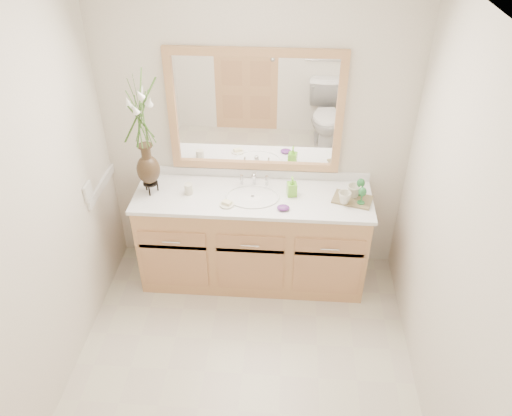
# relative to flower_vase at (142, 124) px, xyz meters

# --- Properties ---
(floor) EXTENTS (2.60, 2.60, 0.00)m
(floor) POSITION_rel_flower_vase_xyz_m (0.79, -1.01, -1.41)
(floor) COLOR beige
(floor) RESTS_ON ground
(ceiling) EXTENTS (2.40, 2.60, 0.02)m
(ceiling) POSITION_rel_flower_vase_xyz_m (0.79, -1.01, 0.99)
(ceiling) COLOR white
(ceiling) RESTS_ON wall_back
(wall_back) EXTENTS (2.40, 0.02, 2.40)m
(wall_back) POSITION_rel_flower_vase_xyz_m (0.79, 0.29, -0.21)
(wall_back) COLOR beige
(wall_back) RESTS_ON floor
(wall_left) EXTENTS (0.02, 2.60, 2.40)m
(wall_left) POSITION_rel_flower_vase_xyz_m (-0.41, -1.01, -0.21)
(wall_left) COLOR beige
(wall_left) RESTS_ON floor
(wall_right) EXTENTS (0.02, 2.60, 2.40)m
(wall_right) POSITION_rel_flower_vase_xyz_m (1.99, -1.01, -0.21)
(wall_right) COLOR beige
(wall_right) RESTS_ON floor
(vanity) EXTENTS (1.80, 0.55, 0.80)m
(vanity) POSITION_rel_flower_vase_xyz_m (0.79, 0.00, -1.01)
(vanity) COLOR tan
(vanity) RESTS_ON floor
(counter) EXTENTS (1.84, 0.57, 0.03)m
(counter) POSITION_rel_flower_vase_xyz_m (0.79, 0.00, -0.59)
(counter) COLOR white
(counter) RESTS_ON vanity
(sink) EXTENTS (0.38, 0.34, 0.23)m
(sink) POSITION_rel_flower_vase_xyz_m (0.79, -0.01, -0.63)
(sink) COLOR white
(sink) RESTS_ON counter
(mirror) EXTENTS (1.32, 0.04, 0.97)m
(mirror) POSITION_rel_flower_vase_xyz_m (0.79, 0.27, -0.00)
(mirror) COLOR white
(mirror) RESTS_ON wall_back
(switch_plate) EXTENTS (0.02, 0.12, 0.12)m
(switch_plate) POSITION_rel_flower_vase_xyz_m (-0.39, -0.25, -0.43)
(switch_plate) COLOR white
(switch_plate) RESTS_ON wall_left
(flower_vase) EXTENTS (0.21, 0.21, 0.85)m
(flower_vase) POSITION_rel_flower_vase_xyz_m (0.00, 0.00, 0.00)
(flower_vase) COLOR black
(flower_vase) RESTS_ON counter
(tumbler) EXTENTS (0.07, 0.07, 0.08)m
(tumbler) POSITION_rel_flower_vase_xyz_m (0.30, -0.00, -0.54)
(tumbler) COLOR beige
(tumbler) RESTS_ON counter
(soap_dish) EXTENTS (0.11, 0.11, 0.04)m
(soap_dish) POSITION_rel_flower_vase_xyz_m (0.61, -0.14, -0.57)
(soap_dish) COLOR beige
(soap_dish) RESTS_ON counter
(soap_bottle) EXTENTS (0.08, 0.08, 0.14)m
(soap_bottle) POSITION_rel_flower_vase_xyz_m (1.09, 0.03, -0.51)
(soap_bottle) COLOR #6DC52E
(soap_bottle) RESTS_ON counter
(purple_dish) EXTENTS (0.11, 0.09, 0.03)m
(purple_dish) POSITION_rel_flower_vase_xyz_m (1.03, -0.17, -0.56)
(purple_dish) COLOR #5A2570
(purple_dish) RESTS_ON counter
(tray) EXTENTS (0.33, 0.27, 0.01)m
(tray) POSITION_rel_flower_vase_xyz_m (1.55, -0.01, -0.57)
(tray) COLOR brown
(tray) RESTS_ON counter
(mug_left) EXTENTS (0.12, 0.12, 0.10)m
(mug_left) POSITION_rel_flower_vase_xyz_m (1.49, -0.06, -0.52)
(mug_left) COLOR beige
(mug_left) RESTS_ON tray
(mug_right) EXTENTS (0.14, 0.14, 0.10)m
(mug_right) POSITION_rel_flower_vase_xyz_m (1.56, 0.03, -0.51)
(mug_right) COLOR beige
(mug_right) RESTS_ON tray
(goblet_front) EXTENTS (0.06, 0.06, 0.14)m
(goblet_front) POSITION_rel_flower_vase_xyz_m (1.61, -0.06, -0.47)
(goblet_front) COLOR #257033
(goblet_front) RESTS_ON tray
(goblet_back) EXTENTS (0.06, 0.06, 0.14)m
(goblet_back) POSITION_rel_flower_vase_xyz_m (1.61, 0.06, -0.47)
(goblet_back) COLOR #257033
(goblet_back) RESTS_ON tray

